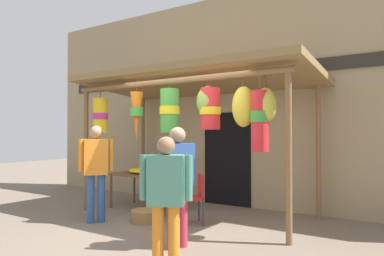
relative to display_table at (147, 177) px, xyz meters
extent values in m
plane|color=#756656|center=(1.38, -1.16, -0.65)|extent=(30.00, 30.00, 0.00)
cube|color=#9E8966|center=(1.38, 1.34, 1.63)|extent=(10.98, 0.25, 4.57)
cube|color=#2D2823|center=(1.38, 1.20, 2.18)|extent=(9.88, 0.04, 0.24)
cube|color=black|center=(1.22, 1.21, 0.35)|extent=(1.10, 0.03, 2.00)
cylinder|color=brown|center=(-0.97, -0.77, 0.56)|extent=(0.09, 0.09, 2.44)
cylinder|color=brown|center=(3.19, -0.77, 0.56)|extent=(0.09, 0.09, 2.44)
cylinder|color=brown|center=(-0.97, 0.98, 0.56)|extent=(0.09, 0.09, 2.44)
cylinder|color=brown|center=(3.19, 0.98, 0.56)|extent=(0.09, 0.09, 2.44)
cylinder|color=brown|center=(1.11, -0.77, 1.78)|extent=(4.35, 0.10, 0.10)
cylinder|color=brown|center=(1.11, 0.98, 1.93)|extent=(4.35, 0.10, 0.10)
cube|color=olive|center=(1.11, 0.10, 1.90)|extent=(4.65, 2.26, 0.31)
cylinder|color=brown|center=(-0.63, -0.71, 1.66)|extent=(0.01, 0.01, 0.14)
cylinder|color=yellow|center=(-0.63, -0.71, 1.25)|extent=(0.28, 0.28, 0.68)
cylinder|color=#D13399|center=(-0.63, -0.71, 1.24)|extent=(0.30, 0.30, 0.12)
cylinder|color=brown|center=(0.38, -0.77, 1.69)|extent=(0.01, 0.01, 0.08)
cone|color=orange|center=(0.38, -0.77, 1.20)|extent=(0.23, 0.23, 0.90)
cylinder|color=green|center=(0.38, -0.77, 1.29)|extent=(0.25, 0.25, 0.16)
cylinder|color=brown|center=(1.13, -0.78, 1.69)|extent=(0.01, 0.01, 0.08)
cylinder|color=green|center=(1.13, -0.78, 1.28)|extent=(0.32, 0.32, 0.74)
cylinder|color=yellow|center=(1.13, -0.78, 1.29)|extent=(0.34, 0.34, 0.13)
cylinder|color=brown|center=(1.89, -0.70, 1.68)|extent=(0.01, 0.01, 0.11)
cylinder|color=red|center=(1.89, -0.70, 1.29)|extent=(0.32, 0.32, 0.67)
cylinder|color=yellow|center=(1.89, -0.70, 1.25)|extent=(0.34, 0.34, 0.12)
cylinder|color=brown|center=(2.77, -0.79, 1.62)|extent=(0.01, 0.01, 0.22)
cylinder|color=red|center=(2.77, -0.79, 1.07)|extent=(0.25, 0.25, 0.89)
cylinder|color=green|center=(2.77, -0.79, 1.14)|extent=(0.27, 0.27, 0.16)
cylinder|color=#4C3D23|center=(2.84, -0.74, 1.65)|extent=(0.02, 0.02, 0.18)
ellipsoid|color=gold|center=(2.84, -0.74, 1.30)|extent=(0.33, 0.28, 0.52)
cylinder|color=#4C3D23|center=(2.48, -0.73, 1.67)|extent=(0.02, 0.02, 0.13)
ellipsoid|color=yellow|center=(2.48, -0.73, 1.30)|extent=(0.35, 0.30, 0.62)
cylinder|color=#4C3D23|center=(1.84, -0.72, 1.70)|extent=(0.02, 0.02, 0.08)
ellipsoid|color=#89A842|center=(1.84, -0.72, 1.41)|extent=(0.35, 0.30, 0.49)
cube|color=brown|center=(0.00, 0.00, 0.05)|extent=(1.47, 0.81, 0.04)
cylinder|color=brown|center=(-0.68, -0.36, -0.31)|extent=(0.05, 0.05, 0.68)
cylinder|color=brown|center=(0.68, -0.36, -0.31)|extent=(0.05, 0.05, 0.68)
cylinder|color=brown|center=(-0.68, 0.36, -0.31)|extent=(0.05, 0.05, 0.68)
cylinder|color=brown|center=(0.68, 0.36, -0.31)|extent=(0.05, 0.05, 0.68)
ellipsoid|color=yellow|center=(-0.05, -0.08, 0.13)|extent=(0.67, 0.47, 0.12)
ellipsoid|color=orange|center=(0.05, -0.13, 0.13)|extent=(0.30, 0.23, 0.08)
cube|color=#AD1E1E|center=(1.42, -0.56, -0.21)|extent=(0.56, 0.56, 0.04)
cube|color=#AD1E1E|center=(1.55, -0.44, -0.01)|extent=(0.29, 0.32, 0.40)
cylinder|color=#333338|center=(1.16, -0.55, -0.43)|extent=(0.03, 0.03, 0.44)
cylinder|color=#333338|center=(1.40, -0.81, -0.43)|extent=(0.03, 0.03, 0.44)
cylinder|color=#333338|center=(1.43, -0.31, -0.43)|extent=(0.03, 0.03, 0.44)
cylinder|color=#333338|center=(1.67, -0.57, -0.43)|extent=(0.03, 0.03, 0.44)
cylinder|color=olive|center=(0.69, -0.88, -0.55)|extent=(0.52, 0.52, 0.21)
cylinder|color=#2D5193|center=(0.05, -1.30, -0.24)|extent=(0.13, 0.13, 0.83)
cylinder|color=#2D5193|center=(-0.08, -1.43, -0.24)|extent=(0.13, 0.13, 0.83)
cube|color=orange|center=(-0.02, -1.37, 0.49)|extent=(0.43, 0.44, 0.62)
cylinder|color=orange|center=(0.16, -1.18, 0.52)|extent=(0.08, 0.08, 0.56)
cylinder|color=orange|center=(-0.19, -1.56, 0.52)|extent=(0.08, 0.08, 0.56)
sphere|color=tan|center=(-0.02, -1.37, 0.91)|extent=(0.23, 0.23, 0.23)
cylinder|color=orange|center=(2.26, -2.53, -0.28)|extent=(0.13, 0.13, 0.75)
cylinder|color=orange|center=(2.42, -2.45, -0.28)|extent=(0.13, 0.13, 0.75)
cube|color=#4C8E7A|center=(2.34, -2.49, 0.37)|extent=(0.46, 0.38, 0.56)
cylinder|color=#4C8E7A|center=(2.11, -2.61, 0.40)|extent=(0.08, 0.08, 0.50)
cylinder|color=#4C8E7A|center=(2.56, -2.37, 0.40)|extent=(0.08, 0.08, 0.50)
sphere|color=#9E704C|center=(2.34, -2.49, 0.75)|extent=(0.21, 0.21, 0.21)
cylinder|color=#B23347|center=(1.98, -1.63, -0.25)|extent=(0.13, 0.13, 0.81)
cylinder|color=#B23347|center=(1.92, -1.80, -0.25)|extent=(0.13, 0.13, 0.81)
cube|color=#2D5193|center=(1.95, -1.72, 0.45)|extent=(0.34, 0.45, 0.60)
cylinder|color=#2D5193|center=(2.04, -1.47, 0.48)|extent=(0.08, 0.08, 0.54)
cylinder|color=#2D5193|center=(1.87, -1.96, 0.48)|extent=(0.08, 0.08, 0.54)
sphere|color=tan|center=(1.95, -1.72, 0.87)|extent=(0.22, 0.22, 0.22)
camera|label=1|loc=(4.70, -5.64, 0.89)|focal=33.02mm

